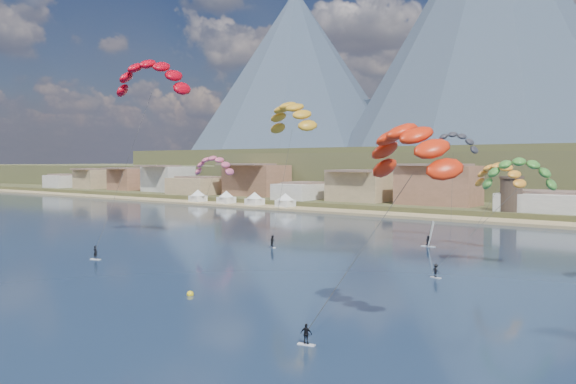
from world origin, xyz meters
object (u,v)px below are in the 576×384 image
Objects in this scene: kitesurfer_red at (152,73)px; kitesurfer_orange at (412,143)px; watchtower at (511,194)px; kitesurfer_green at (518,170)px; windsurfer at (429,239)px; kitesurfer_yellow at (292,113)px; buoy at (190,294)px.

kitesurfer_orange is (60.01, -22.60, -13.70)m from kitesurfer_red.
kitesurfer_red is at bearing -114.92° from watchtower.
watchtower is at bearing 107.68° from kitesurfer_green.
kitesurfer_orange is (23.19, -101.85, 9.40)m from watchtower.
kitesurfer_orange is at bearing -77.17° from watchtower.
kitesurfer_green is at bearing -36.78° from windsurfer.
kitesurfer_yellow is 1.46× the size of kitesurfer_orange.
watchtower reaches higher than windsurfer.
kitesurfer_yellow is at bearing 136.16° from kitesurfer_orange.
kitesurfer_red reaches higher than kitesurfer_green.
kitesurfer_orange reaches higher than windsurfer.
kitesurfer_green reaches higher than windsurfer.
kitesurfer_yellow is 37.81× the size of buoy.
kitesurfer_green is at bearing -13.17° from kitesurfer_yellow.
kitesurfer_yellow is 55.57m from buoy.
kitesurfer_red is 65.57m from kitesurfer_orange.
kitesurfer_orange reaches higher than buoy.
kitesurfer_orange is (45.90, -44.08, -7.47)m from kitesurfer_yellow.
kitesurfer_orange is at bearing -67.39° from windsurfer.
windsurfer is (26.19, 3.24, -21.88)m from kitesurfer_yellow.
watchtower is 0.25× the size of kitesurfer_red.
kitesurfer_red is (-36.82, -79.25, 23.10)m from watchtower.
kitesurfer_yellow is 1.58× the size of kitesurfer_green.
watchtower is 0.31× the size of kitesurfer_yellow.
kitesurfer_orange is 33.82m from kitesurfer_green.
kitesurfer_orange reaches higher than watchtower.
kitesurfer_yellow reaches higher than kitesurfer_green.
kitesurfer_yellow reaches higher than kitesurfer_orange.
buoy is (-1.47, -103.63, -6.24)m from watchtower.
kitesurfer_orange is at bearing 4.12° from buoy.
kitesurfer_green reaches higher than watchtower.
kitesurfer_green is at bearing 10.72° from kitesurfer_red.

